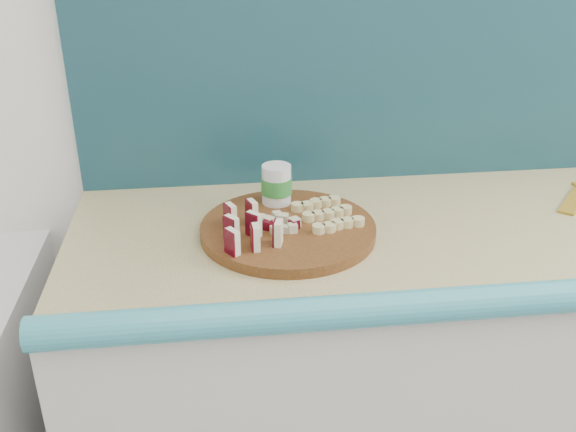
% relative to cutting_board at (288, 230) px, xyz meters
% --- Properties ---
extents(kitchen_counter, '(2.20, 0.63, 0.91)m').
position_rel_cutting_board_xyz_m(kitchen_counter, '(0.64, 0.01, -0.46)').
color(kitchen_counter, silver).
rests_on(kitchen_counter, ground).
extents(backsplash, '(2.20, 0.02, 0.50)m').
position_rel_cutting_board_xyz_m(backsplash, '(0.64, 0.30, 0.24)').
color(backsplash, teal).
rests_on(backsplash, kitchen_counter).
extents(cutting_board, '(0.45, 0.45, 0.02)m').
position_rel_cutting_board_xyz_m(cutting_board, '(0.00, 0.00, 0.00)').
color(cutting_board, '#49240F').
rests_on(cutting_board, kitchen_counter).
extents(apple_wedges, '(0.11, 0.16, 0.05)m').
position_rel_cutting_board_xyz_m(apple_wedges, '(-0.09, -0.05, 0.04)').
color(apple_wedges, '#F1E8C1').
rests_on(apple_wedges, cutting_board).
extents(apple_chunks, '(0.06, 0.06, 0.02)m').
position_rel_cutting_board_xyz_m(apple_chunks, '(-0.02, -0.01, 0.02)').
color(apple_chunks, beige).
rests_on(apple_chunks, cutting_board).
extents(banana_slices, '(0.14, 0.16, 0.02)m').
position_rel_cutting_board_xyz_m(banana_slices, '(0.09, 0.02, 0.02)').
color(banana_slices, '#D5C682').
rests_on(banana_slices, cutting_board).
extents(canister, '(0.07, 0.07, 0.11)m').
position_rel_cutting_board_xyz_m(canister, '(-0.01, 0.11, 0.05)').
color(canister, silver).
rests_on(canister, kitchen_counter).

